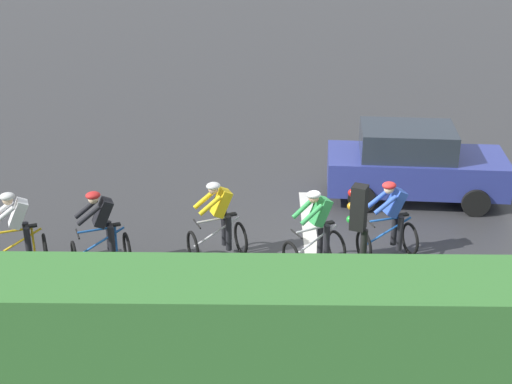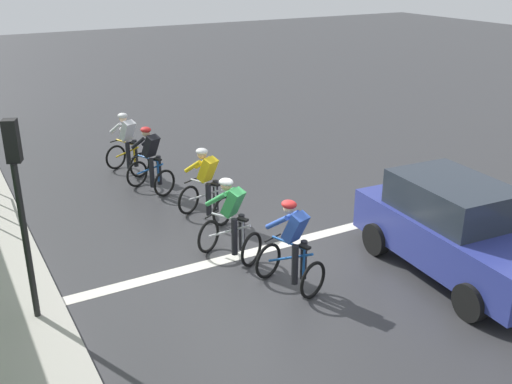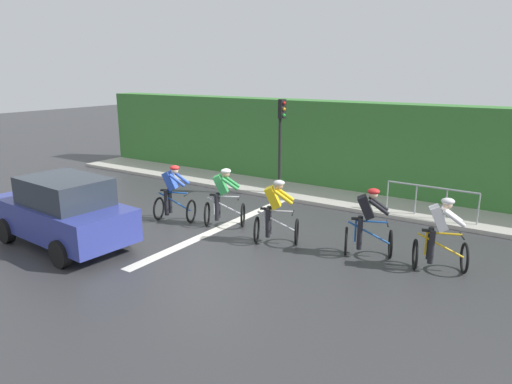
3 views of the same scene
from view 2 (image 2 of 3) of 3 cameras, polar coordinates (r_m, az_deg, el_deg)
The scene contains 9 objects.
ground_plane at distance 11.43m, azimuth -0.78°, elevation -7.17°, with size 80.00×80.00×0.00m, color #333335.
road_marking_stop_line at distance 11.79m, azimuth -1.88°, elevation -6.18°, with size 7.00×0.30×0.01m, color silver.
cyclist_lead at distance 16.33m, azimuth -12.23°, elevation 4.41°, with size 1.02×1.25×1.66m.
cyclist_second at distance 14.89m, azimuth -10.08°, elevation 2.90°, with size 1.03×1.25×1.66m.
cyclist_mid at distance 13.10m, azimuth -4.80°, elevation 0.52°, with size 1.05×1.26×1.66m.
cyclist_fourth at distance 11.36m, azimuth -2.43°, elevation -2.86°, with size 1.10×1.27×1.66m.
cyclist_trailing at distance 10.39m, azimuth 3.48°, elevation -5.35°, with size 0.98×1.24×1.66m.
car_navy at distance 11.46m, azimuth 18.57°, elevation -3.41°, with size 2.10×4.21×1.76m.
traffic_light_near_crossing at distance 9.55m, azimuth -21.72°, elevation -0.09°, with size 0.26×0.30×3.34m.
Camera 2 is at (-4.76, -8.80, 5.52)m, focal length 41.77 mm.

